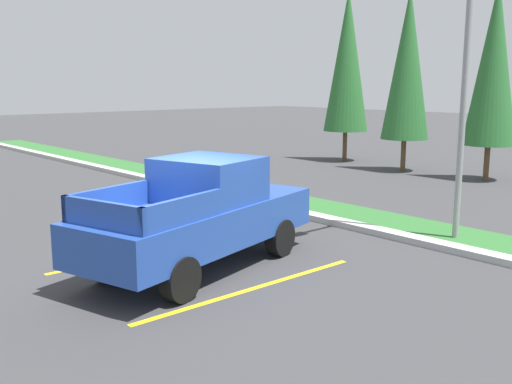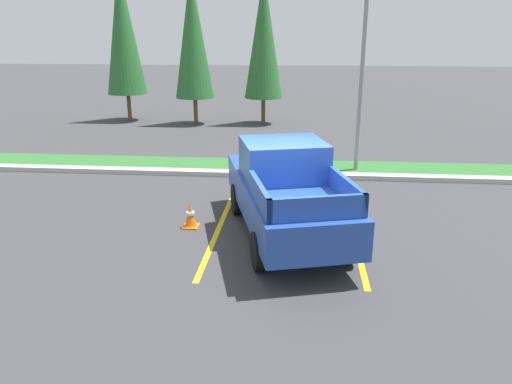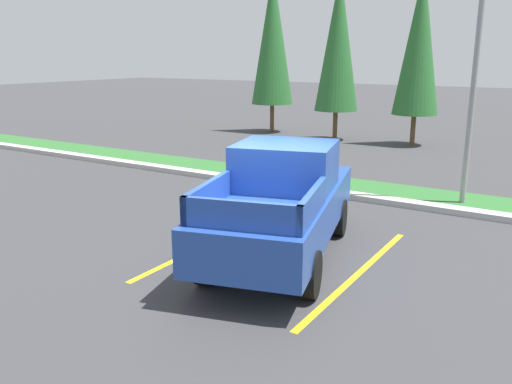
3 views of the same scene
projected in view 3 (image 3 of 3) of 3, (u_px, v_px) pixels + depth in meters
The scene contains 11 objects.
ground_plane at pixel (268, 262), 9.72m from camera, with size 120.00×120.00×0.00m, color #38383A.
parking_line_near at pixel (214, 241), 10.78m from camera, with size 0.12×4.80×0.01m, color yellow.
parking_line_far at pixel (359, 273), 9.20m from camera, with size 0.12×4.80×0.01m, color yellow.
curb_strip at pixel (366, 198), 13.81m from camera, with size 56.00×0.40×0.15m, color #B2B2AD.
grass_median at pixel (380, 190), 14.73m from camera, with size 56.00×1.80×0.06m, color #2D662D.
pickup_truck_main at pixel (282, 202), 9.78m from camera, with size 3.19×5.53×2.10m.
street_light at pixel (478, 35), 12.29m from camera, with size 0.24×1.49×7.13m.
cypress_tree_leftmost at pixel (273, 37), 25.08m from camera, with size 1.98×1.98×7.62m.
cypress_tree_left_inner at pixel (338, 41), 22.71m from camera, with size 1.87×1.87×7.20m.
cypress_tree_center at pixel (419, 41), 21.30m from camera, with size 1.85×1.85×7.12m.
traffic_cone at pixel (195, 219), 11.25m from camera, with size 0.36×0.36×0.60m.
Camera 3 is at (4.62, -7.83, 3.66)m, focal length 37.37 mm.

